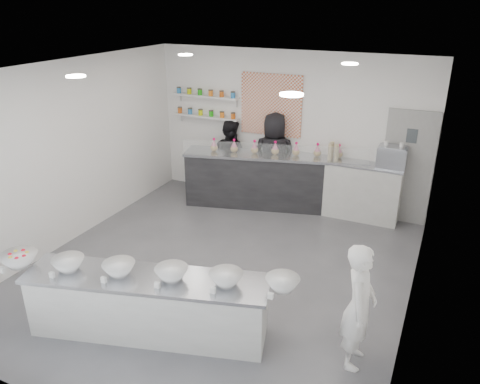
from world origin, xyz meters
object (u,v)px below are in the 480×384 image
at_px(prep_counter, 148,305).
at_px(woman_prep, 359,307).
at_px(back_bar, 274,181).
at_px(staff_right, 274,158).
at_px(espresso_ledge, 360,191).
at_px(staff_left, 230,157).
at_px(espresso_machine, 392,157).

xyz_separation_m(prep_counter, woman_prep, (2.41, 0.57, 0.35)).
height_order(prep_counter, back_bar, back_bar).
xyz_separation_m(prep_counter, back_bar, (0.01, 4.24, 0.14)).
xyz_separation_m(back_bar, staff_right, (-0.11, 0.25, 0.38)).
bearing_deg(espresso_ledge, back_bar, -173.77).
bearing_deg(back_bar, staff_left, 152.19).
relative_size(espresso_machine, woman_prep, 0.33).
relative_size(prep_counter, espresso_machine, 5.90).
height_order(prep_counter, woman_prep, woman_prep).
distance_m(back_bar, woman_prep, 4.39).
height_order(espresso_ledge, staff_left, staff_left).
relative_size(prep_counter, woman_prep, 1.97).
bearing_deg(espresso_machine, espresso_ledge, 180.00).
bearing_deg(espresso_ledge, prep_counter, -110.56).
bearing_deg(prep_counter, woman_prep, -2.32).
distance_m(woman_prep, staff_right, 4.66).
bearing_deg(espresso_ledge, staff_right, 177.72).
bearing_deg(back_bar, prep_counter, -105.09).
relative_size(back_bar, espresso_ledge, 2.42).
bearing_deg(staff_right, staff_left, -13.91).
distance_m(espresso_ledge, woman_prep, 3.93).
height_order(back_bar, espresso_ledge, back_bar).
bearing_deg(espresso_machine, back_bar, -175.18).
xyz_separation_m(back_bar, espresso_ledge, (1.65, 0.18, -0.00)).
relative_size(espresso_machine, staff_left, 0.31).
xyz_separation_m(woman_prep, staff_left, (-3.49, 3.92, 0.05)).
xyz_separation_m(espresso_machine, staff_right, (-2.25, 0.07, -0.35)).
height_order(espresso_ledge, woman_prep, woman_prep).
height_order(prep_counter, espresso_machine, espresso_machine).
distance_m(prep_counter, espresso_ledge, 4.72).
xyz_separation_m(back_bar, espresso_machine, (2.13, 0.18, 0.73)).
height_order(espresso_machine, staff_left, staff_left).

